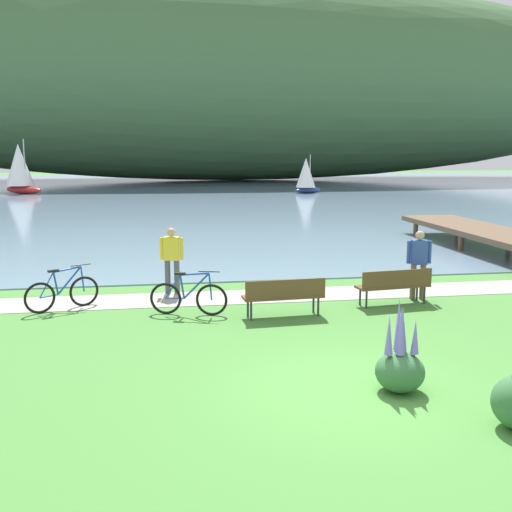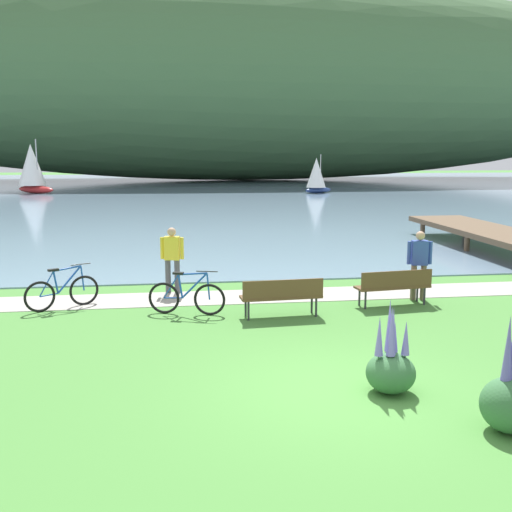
{
  "view_description": "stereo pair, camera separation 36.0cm",
  "coord_description": "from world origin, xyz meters",
  "px_view_note": "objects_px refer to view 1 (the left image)",
  "views": [
    {
      "loc": [
        -2.84,
        -8.55,
        3.63
      ],
      "look_at": [
        -0.44,
        6.45,
        1.0
      ],
      "focal_mm": 42.62,
      "sensor_mm": 36.0,
      "label": 1
    },
    {
      "loc": [
        -2.48,
        -8.6,
        3.63
      ],
      "look_at": [
        -0.44,
        6.45,
        1.0
      ],
      "focal_mm": 42.62,
      "sensor_mm": 36.0,
      "label": 2
    }
  ],
  "objects_px": {
    "park_bench_near_camera": "(394,284)",
    "park_bench_further_along": "(284,294)",
    "sailboat_mid_bay": "(20,168)",
    "person_on_the_grass": "(419,260)",
    "person_at_shoreline": "(172,256)",
    "bicycle_beside_path": "(63,293)",
    "bicycle_leaning_near_bench": "(189,298)",
    "sailboat_nearest_to_shore": "(306,175)"
  },
  "relations": [
    {
      "from": "park_bench_further_along",
      "to": "person_on_the_grass",
      "type": "height_order",
      "value": "person_on_the_grass"
    },
    {
      "from": "park_bench_further_along",
      "to": "bicycle_leaning_near_bench",
      "type": "distance_m",
      "value": 2.14
    },
    {
      "from": "bicycle_beside_path",
      "to": "person_at_shoreline",
      "type": "xyz_separation_m",
      "value": [
        2.54,
        1.22,
        0.58
      ]
    },
    {
      "from": "person_on_the_grass",
      "to": "sailboat_nearest_to_shore",
      "type": "xyz_separation_m",
      "value": [
        6.31,
        37.46,
        0.61
      ]
    },
    {
      "from": "park_bench_further_along",
      "to": "sailboat_mid_bay",
      "type": "distance_m",
      "value": 44.02
    },
    {
      "from": "person_at_shoreline",
      "to": "sailboat_nearest_to_shore",
      "type": "height_order",
      "value": "sailboat_nearest_to_shore"
    },
    {
      "from": "park_bench_further_along",
      "to": "bicycle_leaning_near_bench",
      "type": "xyz_separation_m",
      "value": [
        -2.07,
        0.53,
        -0.12
      ]
    },
    {
      "from": "park_bench_further_along",
      "to": "bicycle_beside_path",
      "type": "height_order",
      "value": "bicycle_beside_path"
    },
    {
      "from": "sailboat_nearest_to_shore",
      "to": "park_bench_near_camera",
      "type": "bearing_deg",
      "value": -100.62
    },
    {
      "from": "sailboat_nearest_to_shore",
      "to": "sailboat_mid_bay",
      "type": "xyz_separation_m",
      "value": [
        -24.16,
        3.04,
        0.6
      ]
    },
    {
      "from": "sailboat_mid_bay",
      "to": "bicycle_leaning_near_bench",
      "type": "bearing_deg",
      "value": -73.5
    },
    {
      "from": "sailboat_nearest_to_shore",
      "to": "sailboat_mid_bay",
      "type": "bearing_deg",
      "value": 172.84
    },
    {
      "from": "person_at_shoreline",
      "to": "sailboat_mid_bay",
      "type": "relative_size",
      "value": 0.37
    },
    {
      "from": "park_bench_near_camera",
      "to": "bicycle_leaning_near_bench",
      "type": "xyz_separation_m",
      "value": [
        -4.87,
        -0.1,
        -0.12
      ]
    },
    {
      "from": "person_at_shoreline",
      "to": "person_on_the_grass",
      "type": "xyz_separation_m",
      "value": [
        6.0,
        -1.53,
        0.0
      ]
    },
    {
      "from": "bicycle_leaning_near_bench",
      "to": "person_on_the_grass",
      "type": "height_order",
      "value": "person_on_the_grass"
    },
    {
      "from": "park_bench_near_camera",
      "to": "park_bench_further_along",
      "type": "height_order",
      "value": "same"
    },
    {
      "from": "sailboat_nearest_to_shore",
      "to": "bicycle_beside_path",
      "type": "bearing_deg",
      "value": -111.79
    },
    {
      "from": "bicycle_beside_path",
      "to": "person_on_the_grass",
      "type": "height_order",
      "value": "person_on_the_grass"
    },
    {
      "from": "bicycle_leaning_near_bench",
      "to": "park_bench_further_along",
      "type": "bearing_deg",
      "value": -14.32
    },
    {
      "from": "person_on_the_grass",
      "to": "sailboat_nearest_to_shore",
      "type": "height_order",
      "value": "sailboat_nearest_to_shore"
    },
    {
      "from": "bicycle_beside_path",
      "to": "sailboat_nearest_to_shore",
      "type": "xyz_separation_m",
      "value": [
        14.85,
        37.14,
        1.19
      ]
    },
    {
      "from": "bicycle_beside_path",
      "to": "bicycle_leaning_near_bench",
      "type": "bearing_deg",
      "value": -17.64
    },
    {
      "from": "bicycle_leaning_near_bench",
      "to": "person_on_the_grass",
      "type": "relative_size",
      "value": 1.01
    },
    {
      "from": "bicycle_beside_path",
      "to": "sailboat_mid_bay",
      "type": "height_order",
      "value": "sailboat_mid_bay"
    },
    {
      "from": "park_bench_near_camera",
      "to": "sailboat_nearest_to_shore",
      "type": "distance_m",
      "value": 38.63
    },
    {
      "from": "park_bench_near_camera",
      "to": "person_at_shoreline",
      "type": "height_order",
      "value": "person_at_shoreline"
    },
    {
      "from": "sailboat_mid_bay",
      "to": "park_bench_further_along",
      "type": "bearing_deg",
      "value": -71.11
    },
    {
      "from": "bicycle_leaning_near_bench",
      "to": "sailboat_nearest_to_shore",
      "type": "relative_size",
      "value": 0.52
    },
    {
      "from": "bicycle_leaning_near_bench",
      "to": "person_at_shoreline",
      "type": "distance_m",
      "value": 2.23
    },
    {
      "from": "person_on_the_grass",
      "to": "sailboat_mid_bay",
      "type": "bearing_deg",
      "value": 113.79
    },
    {
      "from": "park_bench_near_camera",
      "to": "person_at_shoreline",
      "type": "distance_m",
      "value": 5.59
    },
    {
      "from": "person_on_the_grass",
      "to": "sailboat_nearest_to_shore",
      "type": "relative_size",
      "value": 0.52
    },
    {
      "from": "person_at_shoreline",
      "to": "sailboat_mid_bay",
      "type": "distance_m",
      "value": 40.74
    },
    {
      "from": "person_at_shoreline",
      "to": "park_bench_near_camera",
      "type": "bearing_deg",
      "value": -21.41
    },
    {
      "from": "park_bench_further_along",
      "to": "bicycle_beside_path",
      "type": "distance_m",
      "value": 5.13
    },
    {
      "from": "park_bench_near_camera",
      "to": "sailboat_mid_bay",
      "type": "height_order",
      "value": "sailboat_mid_bay"
    },
    {
      "from": "person_at_shoreline",
      "to": "sailboat_nearest_to_shore",
      "type": "xyz_separation_m",
      "value": [
        12.3,
        35.92,
        0.61
      ]
    },
    {
      "from": "sailboat_nearest_to_shore",
      "to": "person_on_the_grass",
      "type": "bearing_deg",
      "value": -99.56
    },
    {
      "from": "bicycle_beside_path",
      "to": "sailboat_nearest_to_shore",
      "type": "relative_size",
      "value": 0.48
    },
    {
      "from": "sailboat_mid_bay",
      "to": "person_on_the_grass",
      "type": "bearing_deg",
      "value": -66.21
    },
    {
      "from": "bicycle_leaning_near_bench",
      "to": "sailboat_nearest_to_shore",
      "type": "xyz_separation_m",
      "value": [
        11.99,
        38.05,
        1.19
      ]
    }
  ]
}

